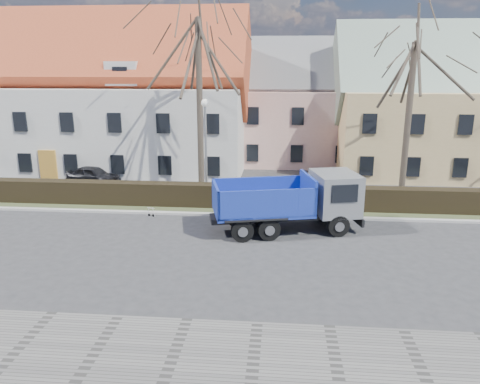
# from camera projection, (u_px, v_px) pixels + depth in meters

# --- Properties ---
(ground) EXTENTS (120.00, 120.00, 0.00)m
(ground) POSITION_uv_depth(u_px,v_px,m) (214.00, 249.00, 20.58)
(ground) COLOR #343436
(sidewalk_near) EXTENTS (80.00, 5.00, 0.08)m
(sidewalk_near) POSITION_uv_depth(u_px,v_px,m) (169.00, 369.00, 12.41)
(sidewalk_near) COLOR slate
(sidewalk_near) RESTS_ON ground
(curb_far) EXTENTS (80.00, 0.30, 0.12)m
(curb_far) POSITION_uv_depth(u_px,v_px,m) (226.00, 215.00, 24.98)
(curb_far) COLOR #B1ADA8
(curb_far) RESTS_ON ground
(grass_strip) EXTENTS (80.00, 3.00, 0.10)m
(grass_strip) POSITION_uv_depth(u_px,v_px,m) (230.00, 206.00, 26.52)
(grass_strip) COLOR #3B4627
(grass_strip) RESTS_ON ground
(hedge) EXTENTS (60.00, 0.90, 1.30)m
(hedge) POSITION_uv_depth(u_px,v_px,m) (229.00, 197.00, 26.17)
(hedge) COLOR black
(hedge) RESTS_ON ground
(building_white) EXTENTS (26.80, 10.80, 9.50)m
(building_white) POSITION_uv_depth(u_px,v_px,m) (75.00, 105.00, 35.79)
(building_white) COLOR silver
(building_white) RESTS_ON ground
(building_pink) EXTENTS (10.80, 8.80, 8.00)m
(building_pink) POSITION_uv_depth(u_px,v_px,m) (296.00, 112.00, 38.37)
(building_pink) COLOR #D8A499
(building_pink) RESTS_ON ground
(building_yellow) EXTENTS (18.80, 10.80, 8.50)m
(building_yellow) POSITION_uv_depth(u_px,v_px,m) (461.00, 114.00, 34.39)
(building_yellow) COLOR tan
(building_yellow) RESTS_ON ground
(tree_1) EXTENTS (9.20, 9.20, 12.65)m
(tree_1) POSITION_uv_depth(u_px,v_px,m) (199.00, 91.00, 27.23)
(tree_1) COLOR #3D332A
(tree_1) RESTS_ON ground
(tree_2) EXTENTS (8.00, 8.00, 11.00)m
(tree_2) POSITION_uv_depth(u_px,v_px,m) (409.00, 107.00, 26.42)
(tree_2) COLOR #3D332A
(tree_2) RESTS_ON ground
(dump_truck) EXTENTS (7.70, 4.36, 2.91)m
(dump_truck) POSITION_uv_depth(u_px,v_px,m) (282.00, 202.00, 22.35)
(dump_truck) COLOR #162C9A
(dump_truck) RESTS_ON ground
(streetlight) EXTENTS (0.47, 0.47, 6.05)m
(streetlight) POSITION_uv_depth(u_px,v_px,m) (206.00, 151.00, 26.62)
(streetlight) COLOR #959595
(streetlight) RESTS_ON ground
(cart_frame) EXTENTS (0.67, 0.50, 0.55)m
(cart_frame) POSITION_uv_depth(u_px,v_px,m) (148.00, 211.00, 24.88)
(cart_frame) COLOR silver
(cart_frame) RESTS_ON ground
(parked_car_a) EXTENTS (3.88, 2.26, 1.24)m
(parked_car_a) POSITION_uv_depth(u_px,v_px,m) (93.00, 175.00, 31.36)
(parked_car_a) COLOR black
(parked_car_a) RESTS_ON ground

